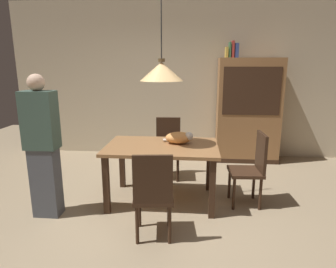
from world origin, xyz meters
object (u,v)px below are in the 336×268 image
chair_near_front (153,192)px  person_standing (43,147)px  book_green_slim (230,50)px  pendant_lamp (162,71)px  book_red_tall (233,49)px  chair_far_back (168,145)px  cat_sleeping (180,138)px  chair_right_side (252,166)px  dining_table (162,153)px  hutch_bookcase (248,113)px  book_yellow_short (227,52)px  book_blue_wide (236,51)px

chair_near_front → person_standing: size_ratio=0.56×
book_green_slim → person_standing: book_green_slim is taller
pendant_lamp → book_red_tall: 2.10m
chair_far_back → cat_sleeping: bearing=-74.0°
chair_right_side → dining_table: bearing=-179.8°
chair_far_back → hutch_bookcase: hutch_bookcase is taller
book_yellow_short → hutch_bookcase: bearing=-0.2°
chair_right_side → chair_near_front: bearing=-141.8°
book_yellow_short → book_green_slim: book_green_slim is taller
dining_table → chair_far_back: chair_far_back is taller
hutch_bookcase → book_blue_wide: size_ratio=7.71×
dining_table → chair_right_side: 1.14m
chair_near_front → book_green_slim: book_green_slim is taller
chair_right_side → book_green_slim: size_ratio=3.58×
cat_sleeping → book_red_tall: 2.21m
chair_far_back → chair_right_side: bearing=-37.7°
chair_far_back → book_green_slim: size_ratio=3.58×
chair_far_back → book_yellow_short: size_ratio=4.65×
hutch_bookcase → book_green_slim: size_ratio=7.12×
cat_sleeping → book_red_tall: book_red_tall is taller
chair_right_side → book_green_slim: book_green_slim is taller
hutch_bookcase → book_green_slim: (-0.38, 0.00, 1.09)m
cat_sleeping → person_standing: 1.63m
hutch_bookcase → person_standing: size_ratio=1.12×
chair_far_back → hutch_bookcase: bearing=34.0°
hutch_bookcase → book_blue_wide: 1.11m
cat_sleeping → book_green_slim: (0.77, 1.69, 1.15)m
cat_sleeping → pendant_lamp: bearing=-152.7°
cat_sleeping → pendant_lamp: size_ratio=0.30×
book_yellow_short → book_red_tall: book_red_tall is taller
book_green_slim → person_standing: bearing=-135.0°
person_standing → book_yellow_short: bearing=45.6°
chair_right_side → book_yellow_short: bearing=96.1°
cat_sleeping → person_standing: bearing=-158.5°
hutch_bookcase → chair_near_front: bearing=-116.8°
dining_table → person_standing: person_standing is taller
book_blue_wide → hutch_bookcase: bearing=-0.3°
cat_sleeping → book_red_tall: (0.82, 1.69, 1.16)m
dining_table → chair_near_front: 0.89m
pendant_lamp → dining_table: bearing=-82.9°
book_red_tall → hutch_bookcase: bearing=-0.3°
person_standing → cat_sleeping: bearing=21.5°
cat_sleeping → chair_near_front: bearing=-101.9°
hutch_bookcase → book_blue_wide: bearing=179.7°
book_green_slim → book_blue_wide: (0.11, 0.00, -0.01)m
dining_table → chair_right_side: bearing=0.2°
chair_near_front → person_standing: person_standing is taller
cat_sleeping → dining_table: bearing=-152.7°
dining_table → chair_far_back: 0.89m
pendant_lamp → chair_far_back: bearing=90.2°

